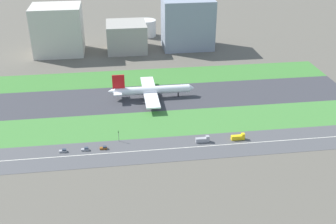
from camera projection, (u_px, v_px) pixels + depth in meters
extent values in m
plane|color=#5B564C|center=(167.00, 97.00, 312.70)|extent=(800.00, 800.00, 0.00)
cube|color=#38383D|center=(167.00, 97.00, 312.68)|extent=(280.00, 46.00, 0.10)
cube|color=#3D7A33|center=(161.00, 76.00, 348.77)|extent=(280.00, 36.00, 0.10)
cube|color=#427F38|center=(176.00, 122.00, 276.58)|extent=(280.00, 36.00, 0.10)
cube|color=#4C4C4F|center=(184.00, 148.00, 248.42)|extent=(280.00, 28.00, 0.10)
cube|color=silver|center=(184.00, 148.00, 248.39)|extent=(266.00, 0.50, 0.01)
cylinder|color=white|center=(152.00, 90.00, 308.45)|extent=(56.00, 6.00, 6.00)
cone|color=white|center=(192.00, 88.00, 312.04)|extent=(4.00, 5.70, 5.70)
cone|color=white|center=(111.00, 91.00, 304.44)|extent=(5.00, 5.40, 5.40)
cube|color=red|center=(118.00, 82.00, 301.79)|extent=(9.00, 0.80, 11.00)
cube|color=white|center=(118.00, 91.00, 304.88)|extent=(6.00, 16.00, 0.60)
cube|color=white|center=(148.00, 84.00, 321.97)|extent=(10.00, 26.00, 1.00)
cylinder|color=gray|center=(150.00, 89.00, 317.81)|extent=(5.00, 3.20, 3.20)
cube|color=white|center=(152.00, 100.00, 295.56)|extent=(10.00, 26.00, 1.00)
cylinder|color=gray|center=(152.00, 99.00, 301.97)|extent=(5.00, 3.20, 3.20)
cylinder|color=black|center=(178.00, 94.00, 312.91)|extent=(1.00, 1.00, 3.20)
cylinder|color=black|center=(147.00, 94.00, 313.17)|extent=(1.00, 1.00, 3.20)
cylinder|color=black|center=(148.00, 98.00, 307.00)|extent=(1.00, 1.00, 3.20)
cube|color=yellow|center=(238.00, 137.00, 256.35)|extent=(8.40, 2.50, 2.80)
cube|color=yellow|center=(243.00, 134.00, 255.82)|extent=(2.00, 2.30, 1.20)
cube|color=#99999E|center=(202.00, 140.00, 253.66)|extent=(8.40, 2.50, 2.80)
cube|color=#99999E|center=(208.00, 137.00, 253.12)|extent=(2.00, 2.30, 1.20)
cube|color=#99999E|center=(85.00, 150.00, 245.51)|extent=(4.40, 1.80, 1.10)
cube|color=#333D4C|center=(86.00, 148.00, 245.14)|extent=(2.20, 1.66, 0.90)
cube|color=brown|center=(103.00, 148.00, 246.81)|extent=(4.40, 1.80, 1.10)
cube|color=#333D4C|center=(105.00, 147.00, 246.45)|extent=(2.20, 1.66, 0.90)
cube|color=#99999E|center=(63.00, 151.00, 243.96)|extent=(4.40, 1.80, 1.10)
cube|color=#333D4C|center=(64.00, 150.00, 243.59)|extent=(2.20, 1.66, 0.90)
cylinder|color=#4C4C51|center=(119.00, 137.00, 253.86)|extent=(0.24, 0.24, 6.00)
cube|color=black|center=(118.00, 132.00, 252.21)|extent=(0.36, 0.36, 1.20)
sphere|color=#19D826|center=(118.00, 132.00, 251.89)|extent=(0.24, 0.24, 0.24)
cube|color=beige|center=(58.00, 30.00, 391.75)|extent=(46.12, 37.50, 45.92)
cube|color=#9E998E|center=(127.00, 37.00, 403.76)|extent=(38.14, 38.56, 27.30)
cube|color=gray|center=(188.00, 24.00, 406.17)|extent=(49.42, 33.61, 48.46)
cylinder|color=silver|center=(146.00, 28.00, 448.40)|extent=(20.42, 20.42, 17.67)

